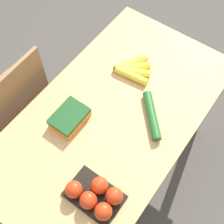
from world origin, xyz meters
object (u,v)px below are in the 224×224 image
object	(u,v)px
tomato_pack	(96,196)
carrot_bag	(69,117)
chair	(14,109)
cucumber_near	(152,115)
banana_bunch	(132,69)

from	to	relation	value
tomato_pack	carrot_bag	world-z (taller)	tomato_pack
tomato_pack	carrot_bag	xyz separation A→B (m)	(0.22, 0.33, -0.01)
chair	cucumber_near	bearing A→B (deg)	109.77
banana_bunch	cucumber_near	size ratio (longest dim) A/B	0.91
chair	banana_bunch	size ratio (longest dim) A/B	4.65
chair	tomato_pack	bearing A→B (deg)	75.42
chair	banana_bunch	bearing A→B (deg)	130.76
chair	banana_bunch	xyz separation A→B (m)	(0.45, -0.51, 0.29)
cucumber_near	carrot_bag	bearing A→B (deg)	128.35
banana_bunch	carrot_bag	size ratio (longest dim) A/B	1.13
chair	tomato_pack	distance (m)	0.85
banana_bunch	tomato_pack	distance (m)	0.69
banana_bunch	cucumber_near	world-z (taller)	cucumber_near
tomato_pack	carrot_bag	size ratio (longest dim) A/B	1.35
carrot_bag	cucumber_near	distance (m)	0.39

